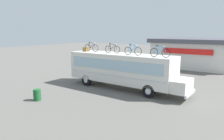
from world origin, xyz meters
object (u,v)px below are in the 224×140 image
bus (122,69)px  luggage_bag_1 (86,49)px  rooftop_bicycle_1 (91,48)px  trash_bin (37,95)px  rooftop_bicycle_4 (160,52)px  rooftop_bicycle_3 (133,51)px  rooftop_bicycle_2 (112,49)px

bus → luggage_bag_1: luggage_bag_1 is taller
rooftop_bicycle_1 → trash_bin: rooftop_bicycle_1 is taller
bus → rooftop_bicycle_4: 4.13m
rooftop_bicycle_1 → rooftop_bicycle_3: rooftop_bicycle_1 is taller
rooftop_bicycle_2 → rooftop_bicycle_4: size_ratio=1.02×
rooftop_bicycle_3 → trash_bin: (-4.66, -6.26, -3.14)m
rooftop_bicycle_1 → rooftop_bicycle_3: size_ratio=1.04×
bus → luggage_bag_1: (-4.32, -0.07, 1.54)m
rooftop_bicycle_2 → trash_bin: (-2.16, -6.81, -3.13)m
rooftop_bicycle_1 → rooftop_bicycle_2: 2.45m
rooftop_bicycle_3 → rooftop_bicycle_4: bearing=-1.4°
rooftop_bicycle_4 → trash_bin: rooftop_bicycle_4 is taller
rooftop_bicycle_4 → luggage_bag_1: bearing=177.6°
bus → rooftop_bicycle_2: 2.11m
bus → trash_bin: (-3.38, -6.62, -1.42)m
rooftop_bicycle_3 → rooftop_bicycle_1: bearing=175.5°
trash_bin → luggage_bag_1: bearing=98.2°
trash_bin → rooftop_bicycle_3: bearing=53.3°
luggage_bag_1 → rooftop_bicycle_3: (5.61, -0.28, 0.18)m
luggage_bag_1 → rooftop_bicycle_1: 0.69m
luggage_bag_1 → rooftop_bicycle_2: bearing=4.8°
rooftop_bicycle_1 → rooftop_bicycle_3: (4.95, -0.39, -0.01)m
luggage_bag_1 → rooftop_bicycle_1: bearing=9.6°
bus → rooftop_bicycle_2: rooftop_bicycle_2 is taller
bus → rooftop_bicycle_3: (1.29, -0.36, 1.72)m
luggage_bag_1 → rooftop_bicycle_2: size_ratio=0.28×
luggage_bag_1 → rooftop_bicycle_2: (3.10, 0.26, 0.17)m
luggage_bag_1 → rooftop_bicycle_4: size_ratio=0.28×
rooftop_bicycle_2 → rooftop_bicycle_3: rooftop_bicycle_3 is taller
luggage_bag_1 → trash_bin: luggage_bag_1 is taller
rooftop_bicycle_3 → trash_bin: 8.42m
rooftop_bicycle_2 → rooftop_bicycle_4: rooftop_bicycle_4 is taller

